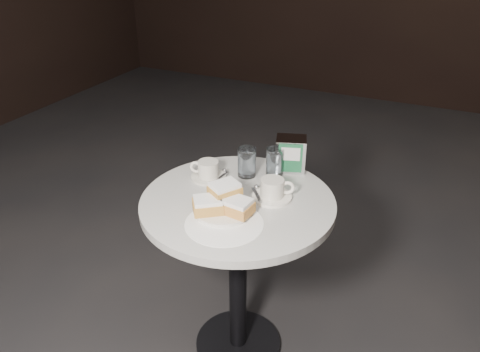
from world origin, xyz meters
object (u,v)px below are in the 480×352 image
object	(u,v)px
water_glass_right	(275,162)
napkin_dispenser	(291,154)
cafe_table	(238,244)
coffee_cup_left	(208,171)
beignet_plate	(223,204)
coffee_cup_right	(273,190)
water_glass_left	(247,163)

from	to	relation	value
water_glass_right	napkin_dispenser	xyz separation A→B (m)	(0.04, 0.06, 0.01)
cafe_table	coffee_cup_left	distance (m)	0.30
water_glass_right	beignet_plate	bearing A→B (deg)	-100.15
cafe_table	napkin_dispenser	world-z (taller)	napkin_dispenser
cafe_table	coffee_cup_right	xyz separation A→B (m)	(0.11, 0.06, 0.23)
coffee_cup_left	coffee_cup_right	xyz separation A→B (m)	(0.28, -0.04, 0.00)
water_glass_left	napkin_dispenser	size ratio (longest dim) A/B	0.83
beignet_plate	coffee_cup_right	world-z (taller)	beignet_plate
coffee_cup_left	water_glass_right	size ratio (longest dim) A/B	1.42
coffee_cup_left	water_glass_right	bearing A→B (deg)	21.06
coffee_cup_right	water_glass_left	size ratio (longest dim) A/B	1.65
cafe_table	coffee_cup_right	size ratio (longest dim) A/B	3.92
coffee_cup_right	napkin_dispenser	size ratio (longest dim) A/B	1.37
cafe_table	beignet_plate	bearing A→B (deg)	-94.59
cafe_table	coffee_cup_left	world-z (taller)	coffee_cup_left
coffee_cup_right	water_glass_right	bearing A→B (deg)	84.99
cafe_table	beignet_plate	size ratio (longest dim) A/B	3.00
water_glass_left	water_glass_right	distance (m)	0.11
cafe_table	water_glass_left	size ratio (longest dim) A/B	6.48
cafe_table	napkin_dispenser	size ratio (longest dim) A/B	5.37
coffee_cup_left	water_glass_left	size ratio (longest dim) A/B	1.37
beignet_plate	napkin_dispenser	size ratio (longest dim) A/B	1.79
beignet_plate	coffee_cup_right	bearing A→B (deg)	53.93
beignet_plate	water_glass_left	xyz separation A→B (m)	(-0.04, 0.28, 0.02)
coffee_cup_left	napkin_dispenser	size ratio (longest dim) A/B	1.13
cafe_table	coffee_cup_right	distance (m)	0.26
coffee_cup_right	water_glass_right	size ratio (longest dim) A/B	1.72
water_glass_right	coffee_cup_left	bearing A→B (deg)	-148.82
coffee_cup_left	coffee_cup_right	bearing A→B (deg)	-17.35
coffee_cup_left	beignet_plate	bearing A→B (deg)	-60.33
water_glass_right	water_glass_left	bearing A→B (deg)	-150.98
beignet_plate	coffee_cup_left	xyz separation A→B (m)	(-0.16, 0.20, -0.00)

